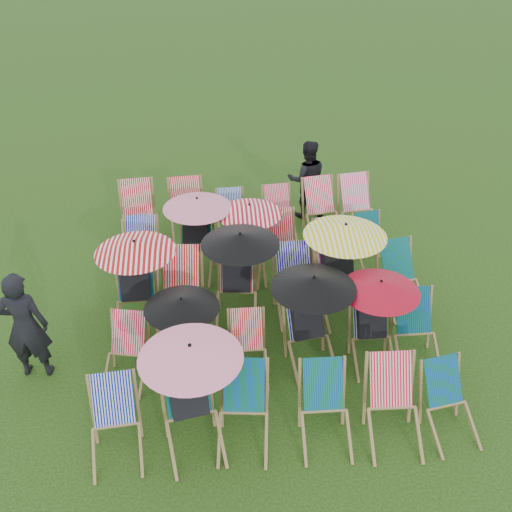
{
  "coord_description": "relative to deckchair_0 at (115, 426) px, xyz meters",
  "views": [
    {
      "loc": [
        -0.72,
        -6.69,
        5.59
      ],
      "look_at": [
        -0.15,
        0.32,
        0.9
      ],
      "focal_mm": 40.0,
      "sensor_mm": 36.0,
      "label": 1
    }
  ],
  "objects": [
    {
      "name": "ground",
      "position": [
        1.96,
        2.31,
        -0.44
      ],
      "size": [
        100.0,
        100.0,
        0.0
      ],
      "primitive_type": "plane",
      "color": "black",
      "rests_on": "ground"
    },
    {
      "name": "deckchair_0",
      "position": [
        0.0,
        0.0,
        0.0
      ],
      "size": [
        0.66,
        0.87,
        0.89
      ],
      "rotation": [
        0.0,
        0.0,
        0.1
      ],
      "color": "olive",
      "rests_on": "ground"
    },
    {
      "name": "deckchair_1",
      "position": [
        0.88,
        0.11,
        0.29
      ],
      "size": [
        1.17,
        1.28,
        1.39
      ],
      "rotation": [
        0.0,
        0.0,
        0.2
      ],
      "color": "olive",
      "rests_on": "ground"
    },
    {
      "name": "deckchair_2",
      "position": [
        1.46,
        0.06,
        0.02
      ],
      "size": [
        0.7,
        0.91,
        0.92
      ],
      "rotation": [
        0.0,
        0.0,
        -0.11
      ],
      "color": "olive",
      "rests_on": "ground"
    },
    {
      "name": "deckchair_3",
      "position": [
        2.41,
        0.02,
        0.01
      ],
      "size": [
        0.61,
        0.84,
        0.91
      ],
      "rotation": [
        0.0,
        0.0,
        -0.01
      ],
      "color": "olive",
      "rests_on": "ground"
    },
    {
      "name": "deckchair_4",
      "position": [
        3.21,
        -0.02,
        0.03
      ],
      "size": [
        0.65,
        0.9,
        0.96
      ],
      "rotation": [
        0.0,
        0.0,
        -0.02
      ],
      "color": "olive",
      "rests_on": "ground"
    },
    {
      "name": "deckchair_5",
      "position": [
        3.9,
        0.01,
        -0.02
      ],
      "size": [
        0.7,
        0.87,
        0.85
      ],
      "rotation": [
        0.0,
        0.0,
        0.19
      ],
      "color": "olive",
      "rests_on": "ground"
    },
    {
      "name": "deckchair_6",
      "position": [
        -0.02,
        1.2,
        -0.02
      ],
      "size": [
        0.69,
        0.87,
        0.84
      ],
      "rotation": [
        0.0,
        0.0,
        -0.19
      ],
      "color": "olive",
      "rests_on": "ground"
    },
    {
      "name": "deckchair_7",
      "position": [
        0.73,
        1.27,
        0.16
      ],
      "size": [
        0.97,
        1.04,
        1.15
      ],
      "rotation": [
        0.0,
        0.0,
        0.11
      ],
      "color": "olive",
      "rests_on": "ground"
    },
    {
      "name": "deckchair_8",
      "position": [
        1.59,
        1.17,
        -0.04
      ],
      "size": [
        0.54,
        0.75,
        0.81
      ],
      "rotation": [
        0.0,
        0.0,
        0.0
      ],
      "color": "olive",
      "rests_on": "ground"
    },
    {
      "name": "deckchair_9",
      "position": [
        2.44,
        1.34,
        0.26
      ],
      "size": [
        1.12,
        1.21,
        1.33
      ],
      "rotation": [
        0.0,
        0.0,
        0.17
      ],
      "color": "olive",
      "rests_on": "ground"
    },
    {
      "name": "deckchair_10",
      "position": [
        3.3,
        1.3,
        0.21
      ],
      "size": [
        1.05,
        1.09,
        1.24
      ],
      "rotation": [
        0.0,
        0.0,
        0.02
      ],
      "color": "olive",
      "rests_on": "ground"
    },
    {
      "name": "deckchair_11",
      "position": [
        3.89,
        1.25,
        0.02
      ],
      "size": [
        0.62,
        0.86,
        0.93
      ],
      "rotation": [
        0.0,
        0.0,
        0.01
      ],
      "color": "olive",
      "rests_on": "ground"
    },
    {
      "name": "deckchair_12",
      "position": [
        0.04,
        2.34,
        0.27
      ],
      "size": [
        1.14,
        1.2,
        1.36
      ],
      "rotation": [
        0.0,
        0.0,
        0.04
      ],
      "color": "olive",
      "rests_on": "ground"
    },
    {
      "name": "deckchair_13",
      "position": [
        0.67,
        2.39,
        0.07
      ],
      "size": [
        0.75,
        0.99,
        1.02
      ],
      "rotation": [
        0.0,
        0.0,
        -0.08
      ],
      "color": "olive",
      "rests_on": "ground"
    },
    {
      "name": "deckchair_14",
      "position": [
        1.52,
        2.43,
        0.27
      ],
      "size": [
        1.15,
        1.21,
        1.36
      ],
      "rotation": [
        0.0,
        0.0,
        -0.1
      ],
      "color": "olive",
      "rests_on": "ground"
    },
    {
      "name": "deckchair_15",
      "position": [
        2.41,
        2.41,
        0.05
      ],
      "size": [
        0.72,
        0.96,
        1.0
      ],
      "rotation": [
        0.0,
        0.0,
        0.06
      ],
      "color": "olive",
      "rests_on": "ground"
    },
    {
      "name": "deckchair_16",
      "position": [
        3.07,
        2.4,
        0.32
      ],
      "size": [
        1.22,
        1.32,
        1.45
      ],
      "rotation": [
        0.0,
        0.0,
        0.16
      ],
      "color": "olive",
      "rests_on": "ground"
    },
    {
      "name": "deckchair_17",
      "position": [
        4.04,
        2.43,
        0.03
      ],
      "size": [
        0.79,
        0.98,
        0.96
      ],
      "rotation": [
        0.0,
        0.0,
        0.19
      ],
      "color": "olive",
      "rests_on": "ground"
    },
    {
      "name": "deckchair_18",
      "position": [
        -0.02,
        3.52,
        0.03
      ],
      "size": [
        0.65,
        0.89,
        0.94
      ],
      "rotation": [
        0.0,
        0.0,
        -0.03
      ],
      "color": "olive",
      "rests_on": "ground"
    },
    {
      "name": "deckchair_19",
      "position": [
        0.89,
        3.63,
        0.25
      ],
      "size": [
        1.11,
        1.18,
        1.32
      ],
      "rotation": [
        0.0,
        0.0,
        -0.14
      ],
      "color": "olive",
      "rests_on": "ground"
    },
    {
      "name": "deckchair_20",
      "position": [
        1.72,
        3.48,
        0.22
      ],
      "size": [
        1.06,
        1.13,
        1.25
      ],
      "rotation": [
        0.0,
        0.0,
        -0.19
      ],
      "color": "olive",
      "rests_on": "ground"
    },
    {
      "name": "deckchair_21",
      "position": [
        2.28,
        3.48,
        0.05
      ],
      "size": [
        0.68,
        0.93,
        0.98
      ],
      "rotation": [
        0.0,
        0.0,
        0.04
      ],
      "color": "olive",
      "rests_on": "ground"
    },
    {
      "name": "deckchair_22",
      "position": [
        3.15,
        3.43,
        -0.02
      ],
      "size": [
        0.66,
        0.85,
        0.85
      ],
      "rotation": [
        0.0,
        0.0,
        0.14
      ],
      "color": "olive",
      "rests_on": "ground"
    },
    {
      "name": "deckchair_23",
      "position": [
        3.87,
        3.57,
        -0.03
      ],
      "size": [
        0.69,
        0.86,
        0.84
      ],
      "rotation": [
        0.0,
        0.0,
        0.19
      ],
      "color": "olive",
      "rests_on": "ground"
    },
    {
      "name": "deckchair_24",
      "position": [
        -0.16,
        4.72,
        0.07
      ],
      "size": [
        0.76,
        1.0,
        1.02
      ],
      "rotation": [
        0.0,
        0.0,
        0.1
      ],
      "color": "olive",
      "rests_on": "ground"
    },
    {
      "name": "deckchair_25",
      "position": [
        0.74,
        4.72,
        0.07
      ],
      "size": [
        0.77,
        1.0,
        1.02
      ],
      "rotation": [
        0.0,
        0.0,
        0.1
      ],
      "color": "olive",
      "rests_on": "ground"
    },
    {
      "name": "deckchair_26",
      "position": [
        1.52,
        4.65,
        -0.03
      ],
      "size": [
        0.59,
        0.8,
        0.84
      ],
      "rotation": [
        0.0,
        0.0,
        0.05
      ],
      "color": "olive",
      "rests_on": "ground"
    },
    {
      "name": "deckchair_27",
      "position": [
        2.41,
        4.66,
        -0.01
      ],
      "size": [
        0.66,
        0.86,
        0.87
      ],
      "rotation": [
        0.0,
        0.0,
        0.1
      ],
      "color": "olive",
      "rests_on": "ground"
    },
    {
      "name": "deckchair_28",
      "position": [
        3.21,
        4.64,
        0.05
      ],
      "size": [
        0.79,
        1.0,
        0.99
      ],
      "rotation": [
        0.0,
        0.0,
        0.16
      ],
      "color": "olive",
      "rests_on": "ground"
    },
    {
      "name": "deckchair_29",
      "position": [
        3.88,
        4.66,
        0.06
      ],
      "size": [
        0.79,
        1.01,
        1.01
      ],
      "rotation": [
        0.0,
        0.0,
        0.14
      ],
      "color": "olive",
      "rests_on": "ground"
    },
    {
      "name": "person_left",
      "position": [
        -1.25,
        1.39,
        0.37
      ],
      "size": [
        0.6,
        0.41,
        1.62
      ],
      "primitive_type": "imported",
      "rotation": [
        0.0,
        0.0,
        3.11
      ],
      "color": "black",
      "rests_on": "ground"
    },
    {
      "name": "person_rear",
      "position": [
        3.0,
        5.37,
        0.33
      ],
      "size": [
        0.76,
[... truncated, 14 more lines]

